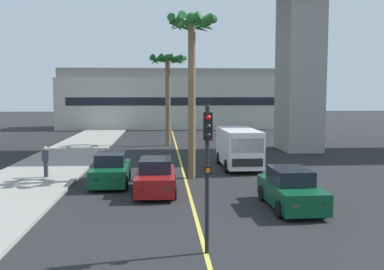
{
  "coord_description": "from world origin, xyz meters",
  "views": [
    {
      "loc": [
        -1.21,
        -3.52,
        4.47
      ],
      "look_at": [
        0.0,
        14.0,
        2.82
      ],
      "focal_mm": 40.88,
      "sensor_mm": 36.0,
      "label": 1
    }
  ],
  "objects_px": {
    "car_queue_third": "(156,177)",
    "palm_tree_mid_median": "(192,46)",
    "pedestrian_near_crosswalk": "(46,161)",
    "delivery_van": "(239,147)",
    "palm_tree_near_median": "(168,72)",
    "car_queue_second": "(291,190)",
    "car_queue_front": "(111,170)",
    "traffic_light_median_near": "(207,158)"
  },
  "relations": [
    {
      "from": "car_queue_third",
      "to": "palm_tree_mid_median",
      "type": "distance_m",
      "value": 7.34
    },
    {
      "from": "palm_tree_mid_median",
      "to": "pedestrian_near_crosswalk",
      "type": "xyz_separation_m",
      "value": [
        -7.64,
        0.01,
        -5.95
      ]
    },
    {
      "from": "delivery_van",
      "to": "palm_tree_near_median",
      "type": "relative_size",
      "value": 0.67
    },
    {
      "from": "car_queue_second",
      "to": "delivery_van",
      "type": "distance_m",
      "value": 9.41
    },
    {
      "from": "car_queue_third",
      "to": "palm_tree_near_median",
      "type": "relative_size",
      "value": 0.52
    },
    {
      "from": "palm_tree_mid_median",
      "to": "delivery_van",
      "type": "bearing_deg",
      "value": 44.62
    },
    {
      "from": "car_queue_front",
      "to": "traffic_light_median_near",
      "type": "xyz_separation_m",
      "value": [
        3.79,
        -9.73,
        1.99
      ]
    },
    {
      "from": "traffic_light_median_near",
      "to": "pedestrian_near_crosswalk",
      "type": "xyz_separation_m",
      "value": [
        -7.29,
        11.12,
        -1.72
      ]
    },
    {
      "from": "delivery_van",
      "to": "palm_tree_mid_median",
      "type": "height_order",
      "value": "palm_tree_mid_median"
    },
    {
      "from": "car_queue_second",
      "to": "traffic_light_median_near",
      "type": "bearing_deg",
      "value": -128.74
    },
    {
      "from": "car_queue_second",
      "to": "traffic_light_median_near",
      "type": "relative_size",
      "value": 0.98
    },
    {
      "from": "car_queue_third",
      "to": "palm_tree_mid_median",
      "type": "height_order",
      "value": "palm_tree_mid_median"
    },
    {
      "from": "car_queue_third",
      "to": "pedestrian_near_crosswalk",
      "type": "relative_size",
      "value": 2.55
    },
    {
      "from": "car_queue_front",
      "to": "palm_tree_near_median",
      "type": "relative_size",
      "value": 0.52
    },
    {
      "from": "delivery_van",
      "to": "traffic_light_median_near",
      "type": "relative_size",
      "value": 1.26
    },
    {
      "from": "car_queue_front",
      "to": "palm_tree_near_median",
      "type": "distance_m",
      "value": 17.53
    },
    {
      "from": "car_queue_front",
      "to": "traffic_light_median_near",
      "type": "distance_m",
      "value": 10.63
    },
    {
      "from": "car_queue_front",
      "to": "pedestrian_near_crosswalk",
      "type": "bearing_deg",
      "value": 158.31
    },
    {
      "from": "car_queue_front",
      "to": "palm_tree_near_median",
      "type": "height_order",
      "value": "palm_tree_near_median"
    },
    {
      "from": "car_queue_third",
      "to": "palm_tree_mid_median",
      "type": "bearing_deg",
      "value": 60.95
    },
    {
      "from": "palm_tree_near_median",
      "to": "pedestrian_near_crosswalk",
      "type": "height_order",
      "value": "palm_tree_near_median"
    },
    {
      "from": "palm_tree_near_median",
      "to": "palm_tree_mid_median",
      "type": "bearing_deg",
      "value": -85.92
    },
    {
      "from": "traffic_light_median_near",
      "to": "palm_tree_mid_median",
      "type": "xyz_separation_m",
      "value": [
        0.35,
        11.12,
        4.23
      ]
    },
    {
      "from": "palm_tree_mid_median",
      "to": "palm_tree_near_median",
      "type": "bearing_deg",
      "value": 94.08
    },
    {
      "from": "traffic_light_median_near",
      "to": "palm_tree_mid_median",
      "type": "distance_m",
      "value": 11.9
    },
    {
      "from": "palm_tree_mid_median",
      "to": "car_queue_third",
      "type": "bearing_deg",
      "value": -119.05
    },
    {
      "from": "delivery_van",
      "to": "car_queue_front",
      "type": "bearing_deg",
      "value": -148.63
    },
    {
      "from": "delivery_van",
      "to": "pedestrian_near_crosswalk",
      "type": "height_order",
      "value": "delivery_van"
    },
    {
      "from": "traffic_light_median_near",
      "to": "delivery_van",
      "type": "bearing_deg",
      "value": 76.58
    },
    {
      "from": "car_queue_front",
      "to": "car_queue_second",
      "type": "distance_m",
      "value": 9.08
    },
    {
      "from": "car_queue_second",
      "to": "palm_tree_mid_median",
      "type": "xyz_separation_m",
      "value": [
        -3.43,
        6.41,
        6.22
      ]
    },
    {
      "from": "palm_tree_mid_median",
      "to": "car_queue_second",
      "type": "bearing_deg",
      "value": -61.82
    },
    {
      "from": "pedestrian_near_crosswalk",
      "to": "car_queue_front",
      "type": "bearing_deg",
      "value": -21.69
    },
    {
      "from": "pedestrian_near_crosswalk",
      "to": "car_queue_third",
      "type": "bearing_deg",
      "value": -30.68
    },
    {
      "from": "palm_tree_near_median",
      "to": "car_queue_third",
      "type": "bearing_deg",
      "value": -92.58
    },
    {
      "from": "car_queue_third",
      "to": "delivery_van",
      "type": "distance_m",
      "value": 8.07
    },
    {
      "from": "palm_tree_near_median",
      "to": "pedestrian_near_crosswalk",
      "type": "relative_size",
      "value": 4.87
    },
    {
      "from": "delivery_van",
      "to": "traffic_light_median_near",
      "type": "height_order",
      "value": "traffic_light_median_near"
    },
    {
      "from": "car_queue_second",
      "to": "palm_tree_mid_median",
      "type": "distance_m",
      "value": 9.57
    },
    {
      "from": "car_queue_front",
      "to": "delivery_van",
      "type": "distance_m",
      "value": 8.4
    },
    {
      "from": "car_queue_front",
      "to": "delivery_van",
      "type": "height_order",
      "value": "delivery_van"
    },
    {
      "from": "car_queue_second",
      "to": "palm_tree_near_median",
      "type": "xyz_separation_m",
      "value": [
        -4.5,
        21.32,
        5.67
      ]
    }
  ]
}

